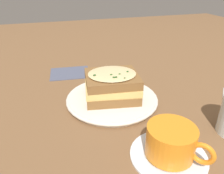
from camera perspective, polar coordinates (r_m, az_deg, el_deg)
name	(u,v)px	position (r m, az deg, el deg)	size (l,w,h in m)	color
ground_plane	(126,105)	(0.56, 3.61, -4.68)	(2.40, 2.40, 0.00)	brown
dinner_plate	(112,99)	(0.56, 0.00, -3.08)	(0.24, 0.24, 0.01)	silver
sandwich	(112,85)	(0.55, 0.00, 0.51)	(0.15, 0.14, 0.07)	brown
teacup_with_saucer	(171,145)	(0.41, 15.10, -14.32)	(0.14, 0.14, 0.06)	white
napkin	(70,73)	(0.75, -10.93, 3.69)	(0.13, 0.10, 0.00)	#4C5166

